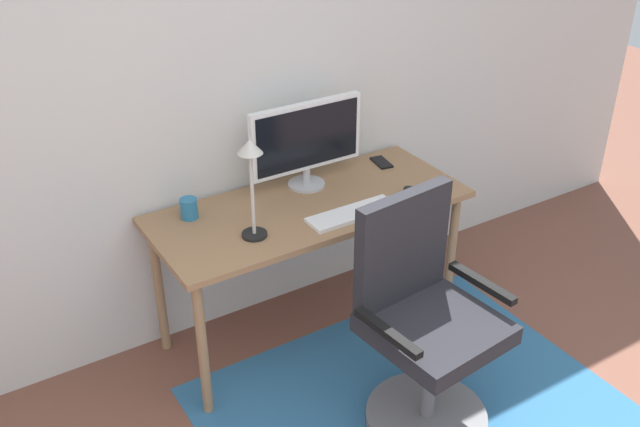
% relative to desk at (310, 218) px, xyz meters
% --- Properties ---
extents(wall_back, '(6.00, 0.10, 2.60)m').
position_rel_desk_xyz_m(wall_back, '(-0.40, 0.38, 0.65)').
color(wall_back, silver).
rests_on(wall_back, ground).
extents(area_rug, '(1.74, 1.35, 0.01)m').
position_rel_desk_xyz_m(area_rug, '(0.09, -0.71, -0.65)').
color(area_rug, '#2C618C').
rests_on(area_rug, ground).
extents(desk, '(1.48, 0.62, 0.73)m').
position_rel_desk_xyz_m(desk, '(0.00, 0.00, 0.00)').
color(desk, '#936B48').
rests_on(desk, ground).
extents(monitor, '(0.58, 0.18, 0.42)m').
position_rel_desk_xyz_m(monitor, '(0.08, 0.17, 0.32)').
color(monitor, '#B2B2B7').
rests_on(monitor, desk).
extents(keyboard, '(0.43, 0.13, 0.02)m').
position_rel_desk_xyz_m(keyboard, '(0.11, -0.19, 0.08)').
color(keyboard, white).
rests_on(keyboard, desk).
extents(computer_mouse, '(0.06, 0.10, 0.03)m').
position_rel_desk_xyz_m(computer_mouse, '(0.46, -0.17, 0.09)').
color(computer_mouse, black).
rests_on(computer_mouse, desk).
extents(coffee_cup, '(0.08, 0.08, 0.09)m').
position_rel_desk_xyz_m(coffee_cup, '(-0.52, 0.18, 0.12)').
color(coffee_cup, teal).
rests_on(coffee_cup, desk).
extents(cell_phone, '(0.09, 0.15, 0.01)m').
position_rel_desk_xyz_m(cell_phone, '(0.54, 0.18, 0.08)').
color(cell_phone, black).
rests_on(cell_phone, desk).
extents(desk_lamp, '(0.11, 0.11, 0.45)m').
position_rel_desk_xyz_m(desk_lamp, '(-0.35, -0.12, 0.39)').
color(desk_lamp, black).
rests_on(desk_lamp, desk).
extents(office_chair, '(0.59, 0.53, 1.03)m').
position_rel_desk_xyz_m(office_chair, '(0.08, -0.76, -0.21)').
color(office_chair, slate).
rests_on(office_chair, ground).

